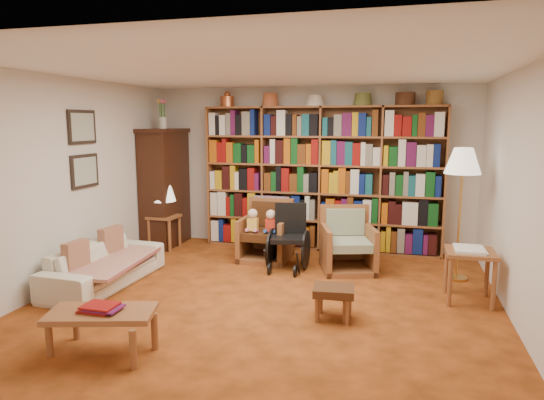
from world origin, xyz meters
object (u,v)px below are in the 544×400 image
(sofa, at_px, (105,265))
(armchair_leather, at_px, (267,234))
(wheelchair, at_px, (289,239))
(floor_lamp, at_px, (463,166))
(side_table_lamp, at_px, (164,224))
(armchair_sage, at_px, (349,246))
(side_table_papers, at_px, (470,259))
(coffee_table, at_px, (102,317))
(footstool_a, at_px, (334,293))
(footstool_b, at_px, (333,294))

(sofa, height_order, armchair_leather, armchair_leather)
(wheelchair, relative_size, floor_lamp, 0.53)
(side_table_lamp, height_order, armchair_sage, armchair_sage)
(sofa, distance_m, armchair_leather, 2.29)
(armchair_leather, distance_m, side_table_papers, 2.84)
(side_table_papers, bearing_deg, floor_lamp, 93.29)
(side_table_lamp, height_order, armchair_leather, armchair_leather)
(armchair_leather, height_order, coffee_table, armchair_leather)
(sofa, height_order, footstool_a, sofa)
(footstool_a, bearing_deg, side_table_lamp, 144.59)
(side_table_papers, bearing_deg, armchair_sage, 148.35)
(floor_lamp, bearing_deg, footstool_a, -128.66)
(armchair_leather, relative_size, footstool_a, 2.03)
(armchair_sage, height_order, floor_lamp, floor_lamp)
(armchair_sage, bearing_deg, armchair_leather, 168.86)
(side_table_lamp, relative_size, footstool_a, 1.23)
(coffee_table, bearing_deg, armchair_leather, 79.96)
(coffee_table, bearing_deg, side_table_papers, 33.53)
(footstool_a, relative_size, coffee_table, 0.44)
(coffee_table, bearing_deg, footstool_a, 34.21)
(side_table_lamp, relative_size, wheelchair, 0.60)
(floor_lamp, bearing_deg, side_table_papers, -86.71)
(side_table_lamp, distance_m, wheelchair, 2.16)
(footstool_b, bearing_deg, armchair_leather, 122.41)
(sofa, xyz_separation_m, coffee_table, (1.02, -1.57, 0.08))
(wheelchair, height_order, footstool_b, wheelchair)
(floor_lamp, height_order, side_table_papers, floor_lamp)
(armchair_sage, height_order, coffee_table, armchair_sage)
(footstool_a, distance_m, footstool_b, 0.07)
(armchair_leather, bearing_deg, footstool_b, -57.59)
(floor_lamp, xyz_separation_m, coffee_table, (-3.14, -2.89, -1.10))
(floor_lamp, bearing_deg, wheelchair, -177.87)
(floor_lamp, xyz_separation_m, footstool_a, (-1.33, -1.66, -1.15))
(side_table_lamp, xyz_separation_m, wheelchair, (2.10, -0.50, -0.00))
(floor_lamp, bearing_deg, side_table_lamp, 174.33)
(footstool_a, bearing_deg, footstool_b, 107.00)
(armchair_sage, height_order, footstool_b, armchair_sage)
(footstool_b, distance_m, coffee_table, 2.21)
(side_table_lamp, height_order, footstool_b, side_table_lamp)
(floor_lamp, distance_m, coffee_table, 4.40)
(footstool_b, bearing_deg, coffee_table, -144.31)
(side_table_papers, distance_m, footstool_a, 1.64)
(wheelchair, relative_size, footstool_b, 2.46)
(sofa, distance_m, coffee_table, 1.87)
(armchair_leather, height_order, side_table_papers, armchair_leather)
(armchair_sage, relative_size, footstool_a, 2.05)
(armchair_leather, height_order, footstool_b, armchair_leather)
(side_table_lamp, distance_m, side_table_papers, 4.47)
(sofa, height_order, wheelchair, wheelchair)
(footstool_a, height_order, footstool_b, footstool_a)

